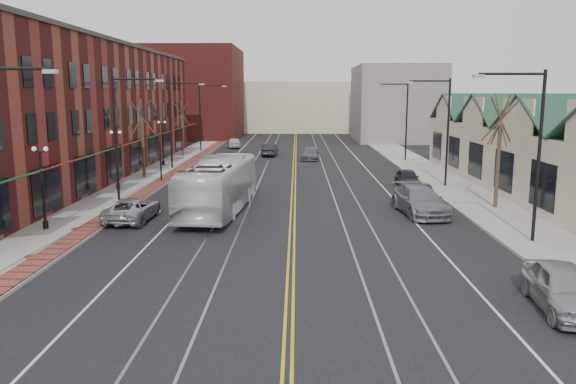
{
  "coord_description": "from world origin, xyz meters",
  "views": [
    {
      "loc": [
        0.23,
        -20.14,
        7.12
      ],
      "look_at": [
        -0.22,
        8.65,
        2.0
      ],
      "focal_mm": 35.0,
      "sensor_mm": 36.0,
      "label": 1
    }
  ],
  "objects_px": {
    "transit_bus": "(219,186)",
    "parked_car_c": "(420,201)",
    "parked_car_d": "(408,178)",
    "parked_car_b": "(417,199)",
    "parked_suv": "(132,209)",
    "parked_car_a": "(564,288)"
  },
  "relations": [
    {
      "from": "transit_bus",
      "to": "parked_car_c",
      "type": "relative_size",
      "value": 2.04
    },
    {
      "from": "parked_car_b",
      "to": "parked_suv",
      "type": "bearing_deg",
      "value": -170.39
    },
    {
      "from": "parked_suv",
      "to": "parked_car_c",
      "type": "height_order",
      "value": "parked_car_c"
    },
    {
      "from": "parked_car_d",
      "to": "transit_bus",
      "type": "bearing_deg",
      "value": -143.47
    },
    {
      "from": "parked_car_b",
      "to": "parked_car_d",
      "type": "relative_size",
      "value": 1.24
    },
    {
      "from": "transit_bus",
      "to": "parked_car_a",
      "type": "xyz_separation_m",
      "value": [
        13.48,
        -15.35,
        -0.83
      ]
    },
    {
      "from": "parked_car_d",
      "to": "parked_car_b",
      "type": "bearing_deg",
      "value": -96.62
    },
    {
      "from": "parked_suv",
      "to": "parked_car_d",
      "type": "xyz_separation_m",
      "value": [
        17.69,
        11.93,
        0.01
      ]
    },
    {
      "from": "parked_car_a",
      "to": "parked_car_b",
      "type": "height_order",
      "value": "parked_car_b"
    },
    {
      "from": "parked_suv",
      "to": "parked_car_a",
      "type": "xyz_separation_m",
      "value": [
        18.03,
        -12.84,
        0.12
      ]
    },
    {
      "from": "parked_suv",
      "to": "parked_car_d",
      "type": "distance_m",
      "value": 21.34
    },
    {
      "from": "parked_car_a",
      "to": "parked_car_b",
      "type": "relative_size",
      "value": 0.93
    },
    {
      "from": "parked_suv",
      "to": "parked_car_a",
      "type": "distance_m",
      "value": 22.14
    },
    {
      "from": "transit_bus",
      "to": "parked_car_b",
      "type": "xyz_separation_m",
      "value": [
        11.93,
        0.29,
        -0.81
      ]
    },
    {
      "from": "parked_suv",
      "to": "transit_bus",
      "type": "bearing_deg",
      "value": -148.51
    },
    {
      "from": "parked_suv",
      "to": "parked_car_a",
      "type": "bearing_deg",
      "value": 147.11
    },
    {
      "from": "parked_car_a",
      "to": "parked_car_b",
      "type": "distance_m",
      "value": 15.72
    },
    {
      "from": "transit_bus",
      "to": "parked_car_d",
      "type": "relative_size",
      "value": 2.95
    },
    {
      "from": "transit_bus",
      "to": "parked_car_a",
      "type": "height_order",
      "value": "transit_bus"
    },
    {
      "from": "parked_car_a",
      "to": "parked_car_d",
      "type": "bearing_deg",
      "value": 96.23
    },
    {
      "from": "parked_car_a",
      "to": "parked_car_c",
      "type": "bearing_deg",
      "value": 101.4
    },
    {
      "from": "parked_car_b",
      "to": "parked_car_d",
      "type": "bearing_deg",
      "value": 82.43
    }
  ]
}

